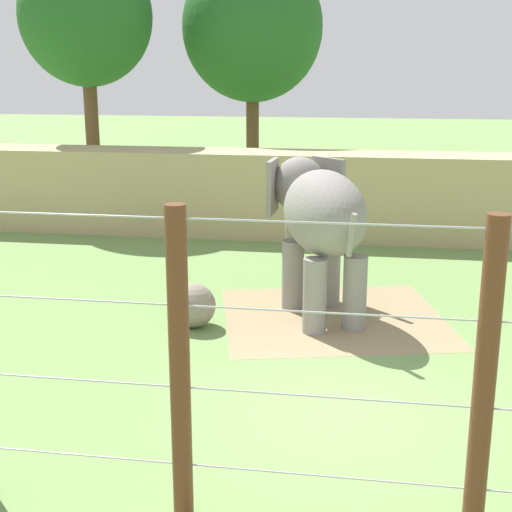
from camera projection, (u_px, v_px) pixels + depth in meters
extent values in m
plane|color=#6B8E4C|center=(337.00, 414.00, 10.18)|extent=(120.00, 120.00, 0.00)
cube|color=#937F5B|center=(334.00, 317.00, 14.08)|extent=(5.01, 4.78, 0.01)
cube|color=tan|center=(357.00, 196.00, 20.30)|extent=(36.00, 1.80, 2.40)
cylinder|color=gray|center=(293.00, 275.00, 14.47)|extent=(0.44, 0.44, 1.40)
cylinder|color=gray|center=(329.00, 272.00, 14.64)|extent=(0.44, 0.44, 1.40)
cylinder|color=gray|center=(315.00, 296.00, 13.13)|extent=(0.44, 0.44, 1.40)
cylinder|color=gray|center=(355.00, 293.00, 13.30)|extent=(0.44, 0.44, 1.40)
ellipsoid|color=gray|center=(324.00, 213.00, 13.53)|extent=(2.29, 2.94, 1.60)
ellipsoid|color=gray|center=(299.00, 185.00, 14.99)|extent=(1.39, 1.33, 1.15)
cube|color=gray|center=(273.00, 186.00, 14.77)|extent=(0.14, 0.90, 1.10)
cube|color=gray|center=(328.00, 184.00, 15.03)|extent=(0.73, 0.68, 1.10)
cylinder|color=gray|center=(293.00, 201.00, 15.50)|extent=(0.48, 0.57, 0.63)
cylinder|color=gray|center=(291.00, 219.00, 15.73)|extent=(0.38, 0.43, 0.59)
cylinder|color=gray|center=(290.00, 237.00, 15.91)|extent=(0.27, 0.27, 0.55)
cylinder|color=gray|center=(352.00, 235.00, 12.20)|extent=(0.21, 0.32, 0.80)
sphere|color=gray|center=(194.00, 306.00, 13.49)|extent=(0.83, 0.83, 0.83)
cylinder|color=brown|center=(180.00, 368.00, 7.46)|extent=(0.22, 0.22, 3.45)
cylinder|color=brown|center=(484.00, 388.00, 7.00)|extent=(0.22, 0.22, 3.45)
cylinder|color=#B7B7BC|center=(325.00, 476.00, 7.51)|extent=(8.73, 0.02, 0.02)
cylinder|color=#B7B7BC|center=(328.00, 397.00, 7.28)|extent=(8.73, 0.02, 0.02)
cylinder|color=#B7B7BC|center=(330.00, 313.00, 7.05)|extent=(8.73, 0.02, 0.02)
cylinder|color=#B7B7BC|center=(332.00, 223.00, 6.82)|extent=(8.73, 0.02, 0.02)
cylinder|color=brown|center=(253.00, 147.00, 25.22)|extent=(0.44, 0.44, 3.99)
ellipsoid|color=#235B23|center=(252.00, 27.00, 24.20)|extent=(4.71, 4.71, 4.94)
cylinder|color=brown|center=(93.00, 145.00, 23.61)|extent=(0.44, 0.44, 4.49)
ellipsoid|color=#235B23|center=(86.00, 16.00, 22.59)|extent=(4.15, 4.15, 4.36)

